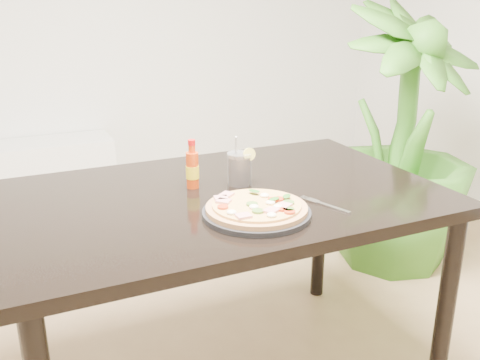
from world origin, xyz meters
name	(u,v)px	position (x,y,z in m)	size (l,w,h in m)	color
dining_table	(225,215)	(-0.09, 0.13, 0.67)	(1.40, 0.90, 0.75)	black
plate	(257,213)	(-0.09, -0.09, 0.76)	(0.32, 0.32, 0.02)	black
pizza	(257,207)	(-0.09, -0.09, 0.78)	(0.30, 0.30, 0.03)	tan
hot_sauce_bottle	(192,169)	(-0.17, 0.22, 0.82)	(0.05, 0.05, 0.17)	#C73A0B
cola_cup	(239,169)	(-0.02, 0.19, 0.80)	(0.09, 0.08, 0.17)	black
fork	(323,204)	(0.14, -0.10, 0.75)	(0.08, 0.18, 0.00)	silver
houseplant	(401,138)	(1.11, 0.67, 0.68)	(0.76, 0.76, 1.35)	#3B7F22
plant_pot	(391,239)	(1.11, 0.67, 0.11)	(0.28, 0.28, 0.22)	brown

